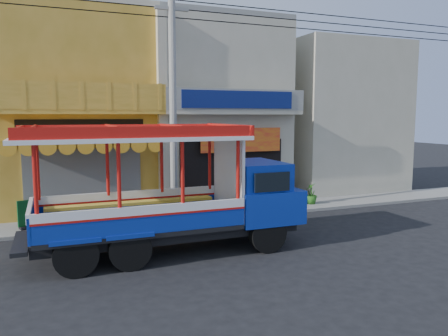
% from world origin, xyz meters
% --- Properties ---
extents(ground, '(90.00, 90.00, 0.00)m').
position_xyz_m(ground, '(0.00, 0.00, 0.00)').
color(ground, black).
rests_on(ground, ground).
extents(sidewalk, '(30.00, 2.00, 0.12)m').
position_xyz_m(sidewalk, '(0.00, 4.00, 0.06)').
color(sidewalk, slate).
rests_on(sidewalk, ground).
extents(shophouse_left, '(6.00, 7.50, 8.24)m').
position_xyz_m(shophouse_left, '(-4.00, 7.96, 4.11)').
color(shophouse_left, '#AF8426').
rests_on(shophouse_left, ground).
extents(shophouse_right, '(6.00, 6.75, 8.24)m').
position_xyz_m(shophouse_right, '(2.00, 7.96, 4.11)').
color(shophouse_right, '#B3AD93').
rests_on(shophouse_right, ground).
extents(party_pilaster, '(0.35, 0.30, 8.00)m').
position_xyz_m(party_pilaster, '(-1.00, 4.85, 4.00)').
color(party_pilaster, '#B3AD93').
rests_on(party_pilaster, ground).
extents(filler_building_right, '(6.00, 6.00, 7.60)m').
position_xyz_m(filler_building_right, '(9.00, 8.00, 3.80)').
color(filler_building_right, '#B3AD93').
rests_on(filler_building_right, ground).
extents(utility_pole, '(28.00, 0.26, 9.00)m').
position_xyz_m(utility_pole, '(-0.85, 3.30, 5.03)').
color(utility_pole, gray).
rests_on(utility_pole, ground).
extents(songthaew_truck, '(7.83, 2.67, 3.65)m').
position_xyz_m(songthaew_truck, '(-1.52, -0.04, 1.76)').
color(songthaew_truck, black).
rests_on(songthaew_truck, ground).
extents(green_sign, '(0.62, 0.46, 0.98)m').
position_xyz_m(green_sign, '(-5.94, 3.88, 0.53)').
color(green_sign, black).
rests_on(green_sign, sidewalk).
extents(potted_plant_a, '(1.12, 1.11, 0.94)m').
position_xyz_m(potted_plant_a, '(1.72, 4.02, 0.59)').
color(potted_plant_a, '#28611B').
rests_on(potted_plant_a, sidewalk).
extents(potted_plant_b, '(0.61, 0.65, 0.94)m').
position_xyz_m(potted_plant_b, '(2.80, 4.28, 0.59)').
color(potted_plant_b, '#28611B').
rests_on(potted_plant_b, sidewalk).
extents(potted_plant_c, '(0.70, 0.70, 0.90)m').
position_xyz_m(potted_plant_c, '(5.25, 3.91, 0.57)').
color(potted_plant_c, '#28611B').
rests_on(potted_plant_c, sidewalk).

